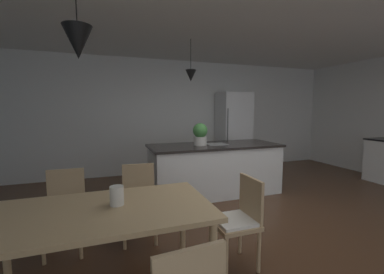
{
  "coord_description": "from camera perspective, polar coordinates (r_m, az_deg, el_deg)",
  "views": [
    {
      "loc": [
        -1.9,
        -2.67,
        1.52
      ],
      "look_at": [
        -0.82,
        0.4,
        1.16
      ],
      "focal_mm": 23.22,
      "sensor_mm": 36.0,
      "label": 1
    }
  ],
  "objects": [
    {
      "name": "wall_back_kitchen",
      "position": [
        6.23,
        -1.65,
        4.69
      ],
      "size": [
        10.0,
        0.12,
        2.7
      ],
      "primitive_type": "cube",
      "color": "silver",
      "rests_on": "ground_plane"
    },
    {
      "name": "pendant_over_island_main",
      "position": [
        4.32,
        -0.28,
        13.94
      ],
      "size": [
        0.18,
        0.18,
        0.7
      ],
      "color": "black"
    },
    {
      "name": "vase_on_dining_table",
      "position": [
        2.19,
        -16.9,
        -12.76
      ],
      "size": [
        0.11,
        0.11,
        0.16
      ],
      "color": "silver",
      "rests_on": "dining_table"
    },
    {
      "name": "chair_far_right",
      "position": [
        3.08,
        -12.04,
        -13.81
      ],
      "size": [
        0.44,
        0.44,
        0.87
      ],
      "color": "tan",
      "rests_on": "ground_plane"
    },
    {
      "name": "chair_kitchen_end",
      "position": [
        2.57,
        10.71,
        -17.9
      ],
      "size": [
        0.4,
        0.4,
        0.87
      ],
      "color": "tan",
      "rests_on": "ground_plane"
    },
    {
      "name": "refrigerator",
      "position": [
        6.34,
        9.48,
        1.22
      ],
      "size": [
        0.75,
        0.67,
        1.95
      ],
      "color": "silver",
      "rests_on": "ground_plane"
    },
    {
      "name": "dining_table",
      "position": [
        2.2,
        -19.95,
        -16.94
      ],
      "size": [
        1.74,
        0.95,
        0.74
      ],
      "color": "tan",
      "rests_on": "ground_plane"
    },
    {
      "name": "ceiling_slab",
      "position": [
        3.5,
        16.79,
        26.7
      ],
      "size": [
        10.0,
        8.4,
        0.12
      ],
      "primitive_type": "cube",
      "color": "silver"
    },
    {
      "name": "potted_plant_on_island",
      "position": [
        4.36,
        1.89,
        0.75
      ],
      "size": [
        0.26,
        0.26,
        0.39
      ],
      "color": "beige",
      "rests_on": "kitchen_island"
    },
    {
      "name": "pendant_over_table",
      "position": [
        2.14,
        -24.74,
        19.18
      ],
      "size": [
        0.21,
        0.21,
        0.8
      ],
      "color": "black"
    },
    {
      "name": "chair_far_left",
      "position": [
        3.09,
        -27.18,
        -14.31
      ],
      "size": [
        0.41,
        0.41,
        0.87
      ],
      "color": "tan",
      "rests_on": "ground_plane"
    },
    {
      "name": "kitchen_island",
      "position": [
        4.57,
        5.22,
        -7.17
      ],
      "size": [
        2.36,
        0.94,
        0.91
      ],
      "color": "white",
      "rests_on": "ground_plane"
    },
    {
      "name": "ground_plane",
      "position": [
        3.62,
        15.32,
        -19.17
      ],
      "size": [
        10.0,
        8.4,
        0.04
      ],
      "primitive_type": "cube",
      "color": "#4C301E"
    }
  ]
}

